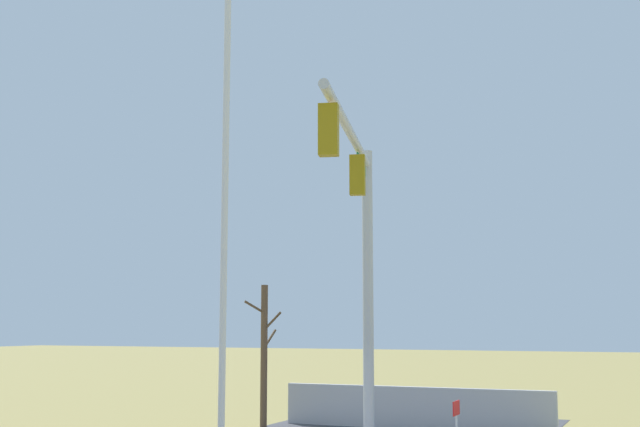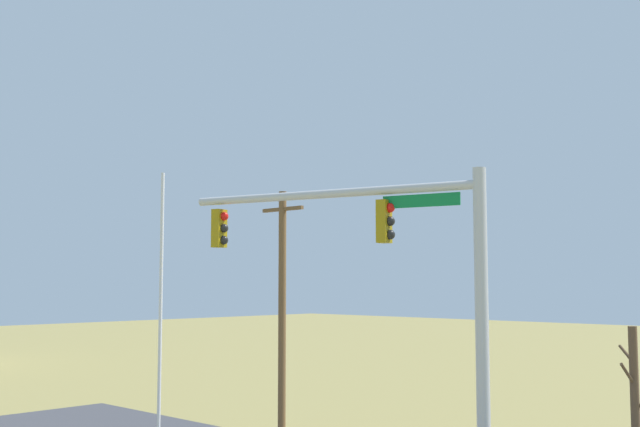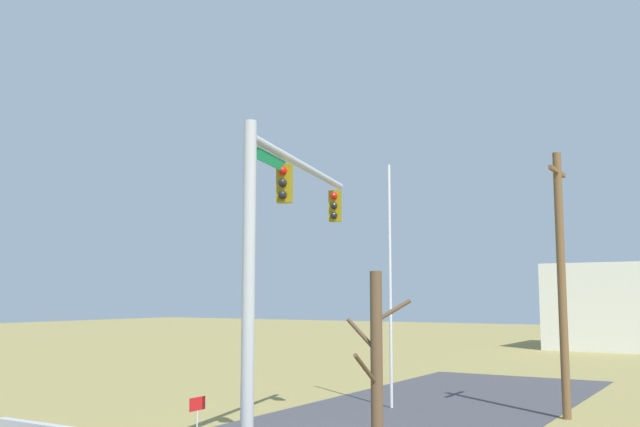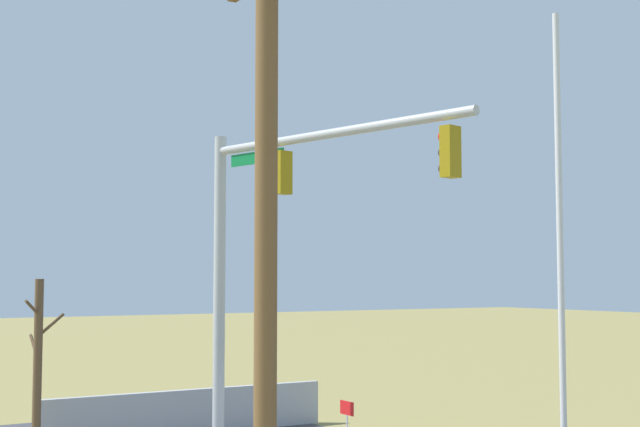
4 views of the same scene
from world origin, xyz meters
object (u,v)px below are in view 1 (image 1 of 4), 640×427
(flagpole, at_px, (224,244))
(bare_tree, at_px, (264,353))
(signal_mast, at_px, (359,228))
(open_sign, at_px, (456,415))

(flagpole, bearing_deg, bare_tree, 24.35)
(bare_tree, bearing_deg, flagpole, -155.65)
(signal_mast, distance_m, open_sign, 4.84)
(flagpole, height_order, bare_tree, flagpole)
(signal_mast, bearing_deg, open_sign, -80.92)
(open_sign, bearing_deg, bare_tree, 64.65)
(flagpole, height_order, open_sign, flagpole)
(bare_tree, bearing_deg, signal_mast, -128.53)
(signal_mast, bearing_deg, flagpole, -174.17)
(flagpole, distance_m, bare_tree, 12.42)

